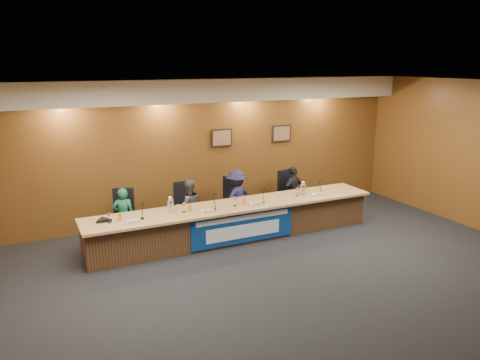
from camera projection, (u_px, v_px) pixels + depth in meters
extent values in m
plane|color=black|center=(297.00, 287.00, 7.59)|extent=(10.00, 10.00, 0.00)
cube|color=silver|center=(303.00, 87.00, 6.81)|extent=(10.00, 8.00, 0.04)
cube|color=brown|center=(205.00, 150.00, 10.70)|extent=(10.00, 0.04, 3.20)
cube|color=beige|center=(208.00, 90.00, 10.15)|extent=(10.00, 0.50, 0.50)
cube|color=#4A2F19|center=(235.00, 222.00, 9.60)|extent=(6.00, 0.80, 0.70)
cube|color=#AC824B|center=(236.00, 206.00, 9.47)|extent=(6.10, 0.95, 0.05)
cube|color=navy|center=(243.00, 227.00, 9.23)|extent=(2.20, 0.02, 0.65)
cube|color=silver|center=(244.00, 218.00, 9.17)|extent=(2.00, 0.01, 0.10)
cube|color=silver|center=(244.00, 231.00, 9.24)|extent=(1.60, 0.01, 0.28)
cube|color=black|center=(221.00, 138.00, 10.78)|extent=(0.52, 0.04, 0.42)
cube|color=black|center=(281.00, 133.00, 11.45)|extent=(0.52, 0.04, 0.42)
imported|color=#1A5B3E|center=(124.00, 216.00, 9.28)|extent=(0.48, 0.38, 1.16)
imported|color=#46464A|center=(189.00, 207.00, 9.85)|extent=(0.59, 0.47, 1.17)
imported|color=#1B1A3D|center=(237.00, 198.00, 10.30)|extent=(0.93, 0.70, 1.27)
imported|color=black|center=(293.00, 192.00, 10.92)|extent=(0.77, 0.55, 1.21)
cube|color=black|center=(123.00, 219.00, 9.39)|extent=(0.62, 0.62, 0.08)
cube|color=black|center=(188.00, 210.00, 9.96)|extent=(0.52, 0.52, 0.08)
cube|color=black|center=(235.00, 204.00, 10.43)|extent=(0.55, 0.55, 0.08)
cube|color=black|center=(291.00, 196.00, 11.04)|extent=(0.56, 0.56, 0.08)
cube|color=white|center=(134.00, 221.00, 8.33)|extent=(0.24, 0.08, 0.10)
cylinder|color=black|center=(142.00, 218.00, 8.59)|extent=(0.07, 0.07, 0.02)
cylinder|color=orange|center=(120.00, 217.00, 8.46)|extent=(0.06, 0.06, 0.15)
cylinder|color=silver|center=(109.00, 218.00, 8.35)|extent=(0.08, 0.08, 0.18)
cube|color=white|center=(209.00, 211.00, 8.91)|extent=(0.24, 0.08, 0.10)
cylinder|color=black|center=(214.00, 209.00, 9.13)|extent=(0.07, 0.07, 0.02)
cylinder|color=orange|center=(190.00, 208.00, 8.99)|extent=(0.06, 0.06, 0.15)
cylinder|color=silver|center=(184.00, 208.00, 8.95)|extent=(0.08, 0.08, 0.18)
cube|color=white|center=(257.00, 203.00, 9.39)|extent=(0.24, 0.08, 0.10)
cylinder|color=black|center=(262.00, 202.00, 9.58)|extent=(0.07, 0.07, 0.02)
cylinder|color=orange|center=(244.00, 201.00, 9.43)|extent=(0.06, 0.06, 0.15)
cylinder|color=silver|center=(235.00, 201.00, 9.35)|extent=(0.08, 0.08, 0.18)
cube|color=white|center=(318.00, 194.00, 10.04)|extent=(0.24, 0.08, 0.10)
cylinder|color=black|center=(319.00, 193.00, 10.23)|extent=(0.07, 0.07, 0.02)
cylinder|color=orange|center=(304.00, 192.00, 10.08)|extent=(0.06, 0.06, 0.15)
cylinder|color=silver|center=(297.00, 192.00, 10.03)|extent=(0.08, 0.08, 0.18)
cylinder|color=silver|center=(170.00, 206.00, 8.94)|extent=(0.13, 0.13, 0.25)
cylinder|color=silver|center=(303.00, 189.00, 10.15)|extent=(0.13, 0.13, 0.23)
cylinder|color=black|center=(103.00, 220.00, 8.45)|extent=(0.32, 0.32, 0.05)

